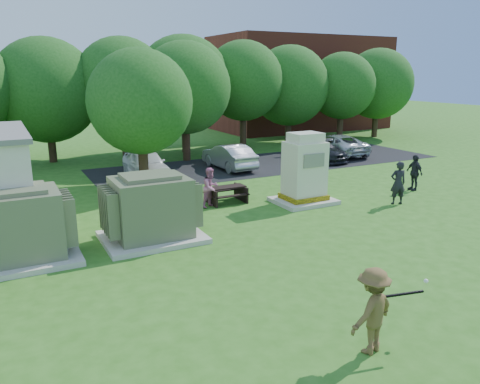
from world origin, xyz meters
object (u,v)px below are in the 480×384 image
generator_cabinet (304,173)px  person_at_picnic (211,187)px  transformer_right (151,209)px  car_dark (318,150)px  transformer_left (18,228)px  picnic_table (226,192)px  person_by_generator (398,183)px  person_walking_right (414,173)px  car_white (146,164)px  car_silver_b (335,145)px  batter (372,311)px  car_silver_a (229,156)px

generator_cabinet → person_at_picnic: size_ratio=1.81×
transformer_right → car_dark: size_ratio=0.71×
transformer_left → generator_cabinet: generator_cabinet is taller
picnic_table → person_by_generator: 6.72m
person_walking_right → car_white: size_ratio=0.39×
picnic_table → person_at_picnic: size_ratio=1.00×
generator_cabinet → transformer_left: bearing=-172.7°
person_at_picnic → car_silver_b: (11.46, 6.90, -0.12)m
person_by_generator → car_silver_b: bearing=-96.2°
person_walking_right → car_silver_b: size_ratio=0.33×
batter → transformer_left: bearing=-67.9°
car_white → car_dark: car_white is taller
person_by_generator → car_silver_a: 9.67m
transformer_left → car_silver_a: bearing=39.4°
transformer_right → person_walking_right: 12.06m
picnic_table → batter: 10.63m
person_at_picnic → car_silver_b: person_at_picnic is taller
person_walking_right → car_silver_a: bearing=-141.0°
car_dark → batter: bearing=-124.3°
picnic_table → car_dark: (8.80, 5.80, 0.20)m
transformer_left → generator_cabinet: bearing=7.3°
car_silver_a → car_dark: bearing=176.4°
transformer_right → person_walking_right: bearing=3.7°
batter → person_walking_right: size_ratio=1.06×
transformer_right → person_by_generator: (9.72, -0.54, -0.12)m
batter → person_by_generator: (7.94, 7.13, 0.02)m
car_silver_b → batter: bearing=54.0°
car_white → car_silver_a: 4.58m
person_by_generator → person_walking_right: 2.67m
transformer_right → car_silver_a: size_ratio=0.75×
batter → person_by_generator: bearing=-151.5°
batter → person_at_picnic: (1.30, 10.13, -0.06)m
generator_cabinet → car_white: size_ratio=0.68×
transformer_left → person_walking_right: transformer_left is taller
picnic_table → car_silver_a: size_ratio=0.38×
picnic_table → car_white: bearing=104.7°
person_by_generator → car_silver_b: 11.01m
car_silver_a → car_white: bearing=-0.1°
person_at_picnic → transformer_left: bearing=176.6°
transformer_right → car_silver_a: 11.15m
transformer_left → person_by_generator: size_ratio=1.77×
transformer_left → picnic_table: bearing=19.9°
transformer_left → car_silver_b: transformer_left is taller
picnic_table → car_silver_b: bearing=31.8°
generator_cabinet → person_at_picnic: bearing=162.0°
transformer_left → person_by_generator: (13.42, -0.54, -0.12)m
transformer_right → person_walking_right: transformer_right is taller
person_by_generator → car_dark: size_ratio=0.40×
car_dark → car_silver_b: size_ratio=0.90×
picnic_table → car_silver_a: bearing=62.9°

